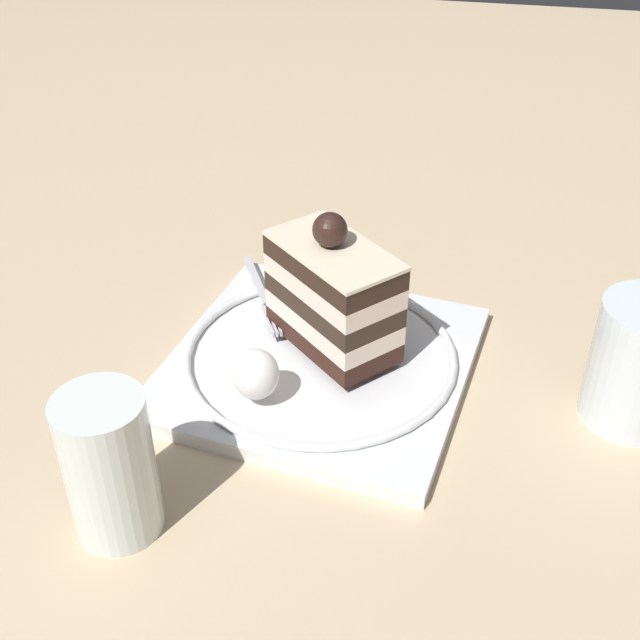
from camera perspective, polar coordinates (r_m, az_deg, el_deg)
The scene contains 7 objects.
ground_plane at distance 0.66m, azimuth -0.48°, elevation -3.11°, with size 2.40×2.40×0.00m, color #CBB18C.
dessert_plate at distance 0.65m, azimuth 0.00°, elevation -2.89°, with size 0.26×0.26×0.02m.
cake_slice at distance 0.63m, azimuth 0.94°, elevation 1.84°, with size 0.12×0.12×0.11m.
whipped_cream_dollop at distance 0.59m, azimuth -4.58°, elevation -3.84°, with size 0.03×0.03×0.04m, color white.
fork at distance 0.70m, azimuth -4.04°, elevation 1.69°, with size 0.07×0.11×0.00m.
drink_glass_near at distance 0.63m, azimuth 21.67°, elevation -3.30°, with size 0.07×0.07×0.10m.
drink_glass_far at distance 0.52m, azimuth -14.59°, elevation -10.35°, with size 0.06×0.06×0.10m.
Camera 1 is at (0.11, -0.50, 0.41)m, focal length 45.23 mm.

